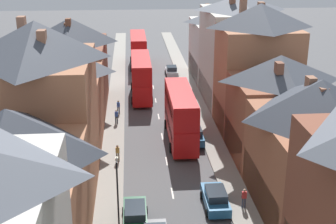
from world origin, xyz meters
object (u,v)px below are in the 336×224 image
(pedestrian_mid_left, at_px, (244,197))
(car_parked_right_a, at_px, (135,215))
(street_lamp, at_px, (118,191))
(car_near_blue, at_px, (194,135))
(pedestrian_mid_right, at_px, (118,152))
(pedestrian_far_right, at_px, (118,106))
(double_decker_bus_lead, at_px, (141,76))
(pedestrian_far_left, at_px, (116,116))
(double_decker_bus_mid_street, at_px, (138,50))
(car_parked_left_b, at_px, (215,198))
(car_mid_white, at_px, (172,71))
(double_decker_bus_far_approaching, at_px, (180,114))

(pedestrian_mid_left, bearing_deg, car_parked_right_a, -169.73)
(street_lamp, bearing_deg, car_near_blue, 63.99)
(pedestrian_mid_right, bearing_deg, pedestrian_far_right, 90.67)
(double_decker_bus_lead, distance_m, car_parked_right_a, 30.10)
(pedestrian_far_right, bearing_deg, pedestrian_far_left, -93.03)
(double_decker_bus_mid_street, xyz_separation_m, car_parked_left_b, (4.91, -44.08, -2.00))
(car_near_blue, distance_m, car_parked_left_b, 12.50)
(double_decker_bus_mid_street, distance_m, street_lamp, 46.71)
(pedestrian_far_left, bearing_deg, car_mid_white, 67.99)
(pedestrian_far_right, bearing_deg, pedestrian_mid_right, -89.33)
(car_parked_left_b, relative_size, pedestrian_mid_left, 2.69)
(pedestrian_mid_right, bearing_deg, car_mid_white, 75.43)
(double_decker_bus_lead, relative_size, car_near_blue, 2.58)
(double_decker_bus_lead, relative_size, pedestrian_mid_right, 6.71)
(car_mid_white, height_order, street_lamp, street_lamp)
(double_decker_bus_far_approaching, bearing_deg, double_decker_bus_mid_street, 96.68)
(double_decker_bus_far_approaching, bearing_deg, double_decker_bus_lead, 103.71)
(car_parked_left_b, bearing_deg, car_mid_white, 90.00)
(double_decker_bus_mid_street, bearing_deg, pedestrian_far_left, -96.77)
(car_near_blue, xyz_separation_m, pedestrian_far_right, (-7.80, 9.01, 0.19))
(double_decker_bus_mid_street, height_order, car_parked_left_b, double_decker_bus_mid_street)
(double_decker_bus_lead, xyz_separation_m, pedestrian_far_left, (-3.06, -9.81, -1.78))
(double_decker_bus_lead, xyz_separation_m, car_parked_left_b, (4.91, -28.09, -2.00))
(pedestrian_mid_right, distance_m, pedestrian_far_right, 12.94)
(car_mid_white, bearing_deg, pedestrian_mid_right, -104.57)
(car_mid_white, relative_size, pedestrian_far_right, 2.41)
(car_near_blue, distance_m, pedestrian_far_left, 9.85)
(double_decker_bus_mid_street, relative_size, pedestrian_far_right, 6.71)
(double_decker_bus_mid_street, bearing_deg, street_lamp, -93.00)
(double_decker_bus_lead, height_order, car_near_blue, double_decker_bus_lead)
(car_near_blue, distance_m, pedestrian_mid_right, 8.60)
(car_parked_left_b, distance_m, street_lamp, 8.15)
(pedestrian_mid_left, xyz_separation_m, pedestrian_far_right, (-9.93, 21.92, 0.00))
(car_near_blue, relative_size, pedestrian_mid_right, 2.60)
(car_mid_white, bearing_deg, car_parked_right_a, -98.83)
(car_parked_left_b, bearing_deg, double_decker_bus_mid_street, 96.35)
(car_parked_left_b, height_order, pedestrian_far_right, pedestrian_far_right)
(street_lamp, bearing_deg, car_parked_right_a, 29.24)
(double_decker_bus_mid_street, relative_size, car_parked_left_b, 2.50)
(car_near_blue, xyz_separation_m, pedestrian_mid_left, (2.13, -12.91, 0.19))
(car_parked_left_b, xyz_separation_m, pedestrian_mid_right, (-7.65, 8.57, 0.22))
(double_decker_bus_lead, distance_m, pedestrian_far_left, 10.43)
(car_near_blue, relative_size, pedestrian_far_right, 2.60)
(car_parked_right_a, height_order, pedestrian_far_right, pedestrian_far_right)
(car_parked_left_b, distance_m, car_mid_white, 38.00)
(double_decker_bus_lead, height_order, street_lamp, street_lamp)
(car_mid_white, bearing_deg, car_near_blue, -90.00)
(double_decker_bus_far_approaching, xyz_separation_m, car_mid_white, (1.31, 24.66, -2.01))
(double_decker_bus_mid_street, distance_m, car_parked_right_a, 46.06)
(car_parked_left_b, bearing_deg, pedestrian_mid_left, -10.90)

